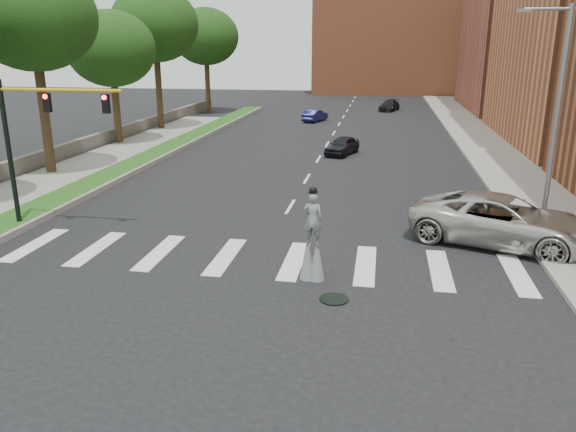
{
  "coord_description": "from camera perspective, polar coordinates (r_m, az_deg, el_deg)",
  "views": [
    {
      "loc": [
        4.2,
        -17.76,
        7.51
      ],
      "look_at": [
        1.06,
        0.97,
        1.7
      ],
      "focal_mm": 35.0,
      "sensor_mm": 36.0,
      "label": 1
    }
  ],
  "objects": [
    {
      "name": "suv_crossing",
      "position": [
        23.33,
        20.96,
        -0.44
      ],
      "size": [
        7.64,
        5.48,
        1.93
      ],
      "primitive_type": "imported",
      "rotation": [
        0.0,
        0.0,
        1.2
      ],
      "color": "#B9B7AF",
      "rests_on": "ground"
    },
    {
      "name": "manhole",
      "position": [
        17.48,
        4.7,
        -8.41
      ],
      "size": [
        0.9,
        0.9,
        0.04
      ],
      "primitive_type": "cylinder",
      "color": "black",
      "rests_on": "ground"
    },
    {
      "name": "sidewalk_right",
      "position": [
        44.18,
        20.32,
        6.28
      ],
      "size": [
        5.0,
        90.0,
        0.18
      ],
      "primitive_type": "cube",
      "color": "gray",
      "rests_on": "ground"
    },
    {
      "name": "grass_median",
      "position": [
        41.55,
        -12.94,
        6.34
      ],
      "size": [
        2.0,
        60.0,
        0.25
      ],
      "primitive_type": "cube",
      "color": "#1F4D16",
      "rests_on": "ground"
    },
    {
      "name": "building_backdrop",
      "position": [
        95.78,
        11.11,
        17.59
      ],
      "size": [
        26.0,
        14.0,
        18.0
      ],
      "primitive_type": "cube",
      "color": "#C7683E",
      "rests_on": "ground"
    },
    {
      "name": "car_far",
      "position": [
        68.8,
        10.26,
        10.98
      ],
      "size": [
        2.81,
        4.51,
        1.22
      ],
      "primitive_type": "imported",
      "rotation": [
        0.0,
        0.0,
        -0.28
      ],
      "color": "black",
      "rests_on": "ground"
    },
    {
      "name": "building_far",
      "position": [
        73.97,
        24.64,
        17.48
      ],
      "size": [
        16.0,
        22.0,
        20.0
      ],
      "primitive_type": "cube",
      "color": "#AD513F",
      "rests_on": "ground"
    },
    {
      "name": "car_near",
      "position": [
        40.4,
        5.53,
        7.14
      ],
      "size": [
        2.59,
        4.04,
        1.28
      ],
      "primitive_type": "imported",
      "rotation": [
        0.0,
        0.0,
        -0.31
      ],
      "color": "black",
      "rests_on": "ground"
    },
    {
      "name": "streetlight",
      "position": [
        24.82,
        25.47,
        9.35
      ],
      "size": [
        2.05,
        0.2,
        9.0
      ],
      "color": "slate",
      "rests_on": "ground"
    },
    {
      "name": "tree_4",
      "position": [
        53.22,
        -13.4,
        18.39
      ],
      "size": [
        7.66,
        7.66,
        12.49
      ],
      "color": "#362515",
      "rests_on": "ground"
    },
    {
      "name": "tree_2",
      "position": [
        36.17,
        -24.54,
        17.91
      ],
      "size": [
        7.11,
        7.11,
        12.05
      ],
      "color": "#362515",
      "rests_on": "ground"
    },
    {
      "name": "car_mid",
      "position": [
        58.09,
        2.77,
        10.15
      ],
      "size": [
        2.39,
        3.88,
        1.21
      ],
      "primitive_type": "imported",
      "rotation": [
        0.0,
        0.0,
        2.81
      ],
      "color": "#171A53",
      "rests_on": "ground"
    },
    {
      "name": "median_curb",
      "position": [
        41.16,
        -11.58,
        6.35
      ],
      "size": [
        0.2,
        60.0,
        0.28
      ],
      "primitive_type": "cube",
      "color": "gray",
      "rests_on": "ground"
    },
    {
      "name": "traffic_signal",
      "position": [
        25.25,
        -24.47,
        7.86
      ],
      "size": [
        5.3,
        0.23,
        6.2
      ],
      "color": "black",
      "rests_on": "ground"
    },
    {
      "name": "stilt_performer",
      "position": [
        18.43,
        2.5,
        -2.73
      ],
      "size": [
        0.84,
        0.56,
        3.18
      ],
      "rotation": [
        0.0,
        0.0,
        3.03
      ],
      "color": "#362515",
      "rests_on": "ground"
    },
    {
      "name": "stone_wall",
      "position": [
        45.59,
        -18.49,
        7.35
      ],
      "size": [
        0.5,
        56.0,
        1.1
      ],
      "primitive_type": "cube",
      "color": "#57524B",
      "rests_on": "ground"
    },
    {
      "name": "sidewalk_left",
      "position": [
        34.28,
        -23.88,
        3.03
      ],
      "size": [
        4.0,
        60.0,
        0.18
      ],
      "primitive_type": "cube",
      "color": "gray",
      "rests_on": "ground"
    },
    {
      "name": "ground_plane",
      "position": [
        19.73,
        -3.53,
        -5.4
      ],
      "size": [
        160.0,
        160.0,
        0.0
      ],
      "primitive_type": "plane",
      "color": "black",
      "rests_on": "ground"
    },
    {
      "name": "tree_5",
      "position": [
        65.81,
        -8.36,
        17.57
      ],
      "size": [
        7.29,
        7.29,
        11.49
      ],
      "color": "#362515",
      "rests_on": "ground"
    },
    {
      "name": "tree_3",
      "position": [
        45.86,
        -17.52,
        15.87
      ],
      "size": [
        6.65,
        6.65,
        10.06
      ],
      "color": "#362515",
      "rests_on": "ground"
    }
  ]
}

